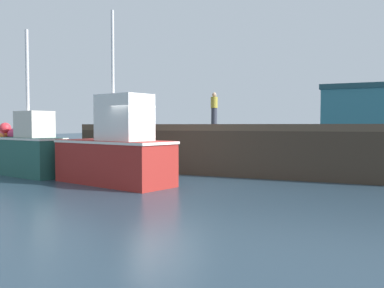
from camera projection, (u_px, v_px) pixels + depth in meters
ground at (163, 187)px, 12.99m from camera, size 120.00×160.00×0.10m
pier at (261, 132)px, 17.63m from camera, size 14.21×7.37×1.95m
fishing_boat_near_left at (28, 149)px, 15.55m from camera, size 3.70×1.92×5.46m
fishing_boat_near_right at (116, 152)px, 13.31m from camera, size 4.54×2.61×5.57m
dockworker at (214, 108)px, 20.53m from camera, size 0.34×0.34×1.59m
warehouse at (365, 114)px, 41.05m from camera, size 8.23×4.96×5.92m
mooring_buoy_foreground at (120, 175)px, 13.09m from camera, size 0.47×0.47×0.72m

